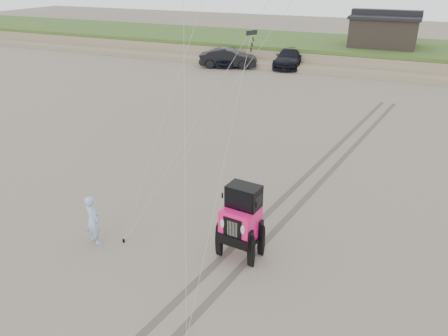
{
  "coord_description": "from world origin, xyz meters",
  "views": [
    {
      "loc": [
        5.56,
        -9.1,
        8.7
      ],
      "look_at": [
        0.2,
        3.0,
        2.6
      ],
      "focal_mm": 35.0,
      "sensor_mm": 36.0,
      "label": 1
    }
  ],
  "objects_px": {
    "truck_c": "(290,58)",
    "jeep": "(240,230)",
    "truck_b": "(228,58)",
    "man": "(93,220)",
    "truck_a": "(227,56)",
    "cabin": "(384,30)"
  },
  "relations": [
    {
      "from": "cabin",
      "to": "truck_b",
      "type": "bearing_deg",
      "value": -149.51
    },
    {
      "from": "truck_a",
      "to": "man",
      "type": "height_order",
      "value": "man"
    },
    {
      "from": "truck_a",
      "to": "truck_b",
      "type": "height_order",
      "value": "truck_b"
    },
    {
      "from": "truck_b",
      "to": "jeep",
      "type": "height_order",
      "value": "jeep"
    },
    {
      "from": "jeep",
      "to": "man",
      "type": "xyz_separation_m",
      "value": [
        -4.86,
        -1.33,
        -0.1
      ]
    },
    {
      "from": "truck_b",
      "to": "man",
      "type": "bearing_deg",
      "value": 177.96
    },
    {
      "from": "truck_a",
      "to": "truck_b",
      "type": "bearing_deg",
      "value": -77.7
    },
    {
      "from": "cabin",
      "to": "truck_c",
      "type": "xyz_separation_m",
      "value": [
        -7.79,
        -4.99,
        -2.37
      ]
    },
    {
      "from": "truck_b",
      "to": "truck_c",
      "type": "bearing_deg",
      "value": -79.37
    },
    {
      "from": "truck_a",
      "to": "jeep",
      "type": "xyz_separation_m",
      "value": [
        12.85,
        -28.39,
        0.18
      ]
    },
    {
      "from": "man",
      "to": "truck_c",
      "type": "bearing_deg",
      "value": -66.11
    },
    {
      "from": "cabin",
      "to": "truck_a",
      "type": "bearing_deg",
      "value": -154.31
    },
    {
      "from": "truck_b",
      "to": "man",
      "type": "xyz_separation_m",
      "value": [
        7.36,
        -28.62,
        0.02
      ]
    },
    {
      "from": "truck_c",
      "to": "jeep",
      "type": "xyz_separation_m",
      "value": [
        6.99,
        -29.97,
        0.13
      ]
    },
    {
      "from": "jeep",
      "to": "truck_a",
      "type": "bearing_deg",
      "value": 120.97
    },
    {
      "from": "man",
      "to": "jeep",
      "type": "bearing_deg",
      "value": -144.68
    },
    {
      "from": "cabin",
      "to": "truck_c",
      "type": "relative_size",
      "value": 1.07
    },
    {
      "from": "truck_c",
      "to": "man",
      "type": "xyz_separation_m",
      "value": [
        2.13,
        -31.3,
        0.04
      ]
    },
    {
      "from": "truck_b",
      "to": "truck_c",
      "type": "height_order",
      "value": "truck_b"
    },
    {
      "from": "truck_c",
      "to": "jeep",
      "type": "bearing_deg",
      "value": -83.08
    },
    {
      "from": "truck_b",
      "to": "man",
      "type": "relative_size",
      "value": 2.98
    },
    {
      "from": "cabin",
      "to": "truck_c",
      "type": "distance_m",
      "value": 9.54
    }
  ]
}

